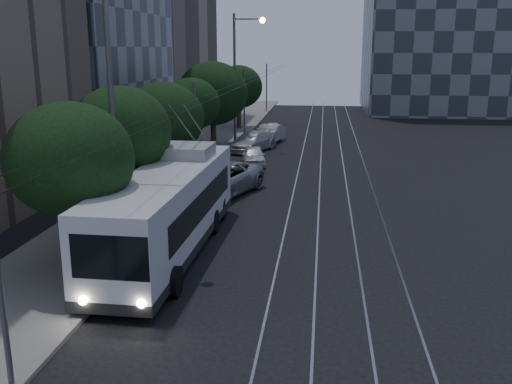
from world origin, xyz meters
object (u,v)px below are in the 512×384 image
object	(u,v)px
car_white_a	(254,156)
car_white_c	(269,134)
streetlamp_far	(240,69)
pickup_silver	(218,180)
car_white_d	(273,130)
car_white_b	(252,141)
streetlamp_near	(122,91)
trolleybus	(169,209)

from	to	relation	value
car_white_a	car_white_c	world-z (taller)	car_white_c
car_white_a	streetlamp_far	xyz separation A→B (m)	(-1.91, 6.74, 5.61)
pickup_silver	car_white_d	bearing A→B (deg)	106.40
car_white_a	pickup_silver	bearing A→B (deg)	-106.04
pickup_silver	streetlamp_far	distance (m)	16.29
pickup_silver	streetlamp_far	world-z (taller)	streetlamp_far
car_white_c	car_white_d	distance (m)	3.50
car_white_b	car_white_d	world-z (taller)	car_white_b
pickup_silver	car_white_c	size ratio (longest dim) A/B	1.40
car_white_d	car_white_a	bearing A→B (deg)	-98.85
pickup_silver	car_white_c	bearing A→B (deg)	105.86
streetlamp_near	car_white_d	bearing A→B (deg)	85.12
pickup_silver	streetlamp_far	size ratio (longest dim) A/B	0.61
pickup_silver	car_white_c	xyz separation A→B (m)	(1.08, 18.20, -0.13)
car_white_d	streetlamp_near	xyz separation A→B (m)	(-2.68, -31.41, 5.68)
pickup_silver	car_white_c	distance (m)	18.23
car_white_b	streetlamp_far	xyz separation A→B (m)	(-1.11, 1.21, 5.49)
pickup_silver	car_white_c	world-z (taller)	pickup_silver
pickup_silver	car_white_b	size ratio (longest dim) A/B	1.23
car_white_c	streetlamp_far	bearing A→B (deg)	-114.59
car_white_c	streetlamp_far	size ratio (longest dim) A/B	0.44
streetlamp_near	streetlamp_far	world-z (taller)	streetlamp_near
car_white_a	streetlamp_near	distance (m)	19.36
car_white_b	streetlamp_near	distance (m)	24.56
trolleybus	car_white_b	distance (m)	23.10
car_white_a	streetlamp_far	bearing A→B (deg)	95.73
pickup_silver	car_white_d	distance (m)	21.72
trolleybus	streetlamp_near	bearing A→B (deg)	-148.51
car_white_b	streetlamp_near	world-z (taller)	streetlamp_near
trolleybus	car_white_c	size ratio (longest dim) A/B	2.78
car_white_a	car_white_b	bearing A→B (deg)	88.16
streetlamp_near	pickup_silver	bearing A→B (deg)	80.64
streetlamp_near	streetlamp_far	distance (m)	25.08
car_white_d	streetlamp_far	size ratio (longest dim) A/B	0.36
pickup_silver	car_white_a	distance (m)	8.66
car_white_c	streetlamp_near	world-z (taller)	streetlamp_near
streetlamp_near	car_white_a	bearing A→B (deg)	82.22
car_white_d	streetlamp_far	xyz separation A→B (m)	(-2.08, -6.34, 5.61)
trolleybus	car_white_b	bearing A→B (deg)	90.35
streetlamp_far	car_white_d	bearing A→B (deg)	71.83
trolleybus	streetlamp_near	xyz separation A→B (m)	(-1.35, -0.79, 4.57)
trolleybus	car_white_d	size ratio (longest dim) A/B	3.40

